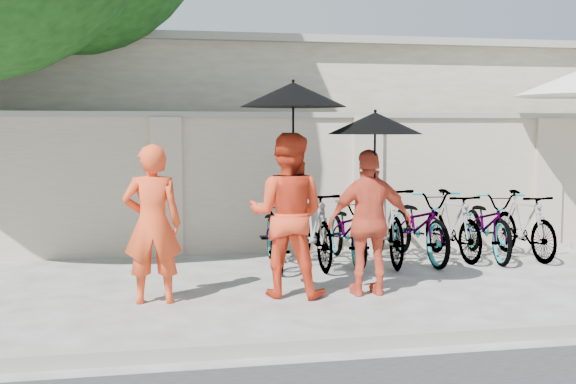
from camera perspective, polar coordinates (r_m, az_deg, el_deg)
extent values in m
plane|color=#BCBCBC|center=(7.72, -1.24, -8.75)|extent=(80.00, 80.00, 0.00)
cube|color=gray|center=(6.10, 1.62, -11.95)|extent=(40.00, 0.16, 0.12)
cube|color=beige|center=(10.86, 1.00, 0.62)|extent=(20.00, 0.30, 2.00)
cube|color=beige|center=(14.76, 1.65, 4.13)|extent=(14.00, 6.00, 3.20)
imported|color=#FF4D21|center=(7.70, -10.67, -2.50)|extent=(0.63, 0.43, 1.68)
imported|color=#E9411F|center=(7.89, -0.07, -1.82)|extent=(1.07, 0.97, 1.80)
cylinder|color=black|center=(7.77, 0.41, 3.34)|extent=(0.02, 0.02, 1.18)
cone|color=black|center=(7.77, 0.41, 7.71)|extent=(1.15, 1.15, 0.26)
imported|color=#E14F32|center=(8.00, 6.50, -2.41)|extent=(0.95, 0.41, 1.61)
cylinder|color=black|center=(7.87, 6.86, 1.84)|extent=(0.02, 0.02, 0.98)
cone|color=black|center=(7.86, 6.90, 5.42)|extent=(1.03, 1.03, 0.24)
imported|color=#9A9A9B|center=(9.60, -0.98, -3.25)|extent=(0.73, 1.77, 0.91)
imported|color=#9A9A9B|center=(9.64, 2.06, -2.80)|extent=(0.53, 1.76, 1.05)
imported|color=#9A9A9B|center=(9.91, 4.75, -2.98)|extent=(0.61, 1.75, 0.92)
imported|color=#9A9A9B|center=(9.92, 7.83, -2.46)|extent=(0.72, 1.88, 1.10)
imported|color=#9A9A9B|center=(10.19, 10.37, -2.55)|extent=(0.74, 1.95, 1.01)
imported|color=#9A9A9B|center=(10.45, 12.84, -2.53)|extent=(0.59, 1.64, 0.97)
imported|color=#9A9A9B|center=(10.61, 15.51, -2.47)|extent=(0.87, 1.92, 0.97)
imported|color=#9A9A9B|center=(10.78, 18.14, -2.47)|extent=(0.52, 1.61, 0.95)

